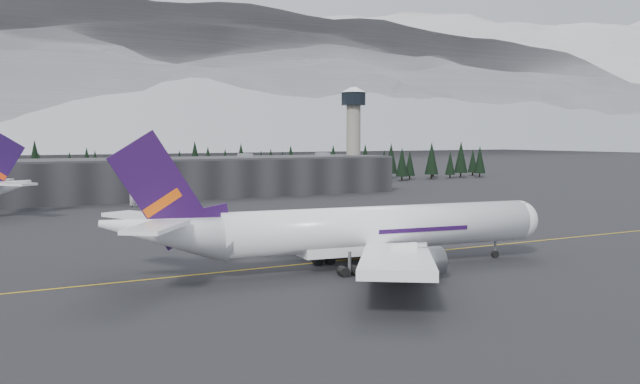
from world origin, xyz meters
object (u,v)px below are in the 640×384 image
jet_main (345,230)px  terminal (158,178)px  gse_vehicle_a (133,205)px  gse_vehicle_b (169,202)px  control_tower (354,126)px

jet_main → terminal: bearing=92.2°
terminal → jet_main: 134.16m
jet_main → gse_vehicle_a: size_ratio=15.13×
gse_vehicle_b → jet_main: bearing=-25.3°
gse_vehicle_a → jet_main: bearing=-105.3°
terminal → control_tower: size_ratio=4.24×
gse_vehicle_a → terminal: bearing=43.0°
control_tower → gse_vehicle_b: size_ratio=8.42×
terminal → gse_vehicle_a: size_ratio=35.02×
terminal → gse_vehicle_b: size_ratio=35.75×
jet_main → gse_vehicle_b: (7.55, 109.30, -4.98)m
jet_main → gse_vehicle_b: bearing=93.3°
gse_vehicle_a → gse_vehicle_b: size_ratio=1.02×
gse_vehicle_a → gse_vehicle_b: 10.39m
jet_main → gse_vehicle_a: jet_main is taller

